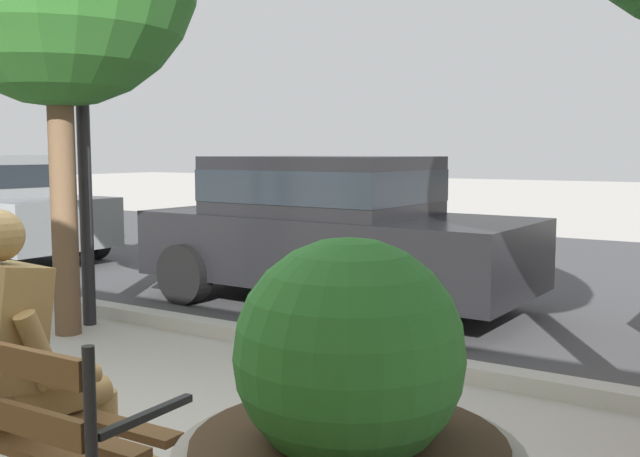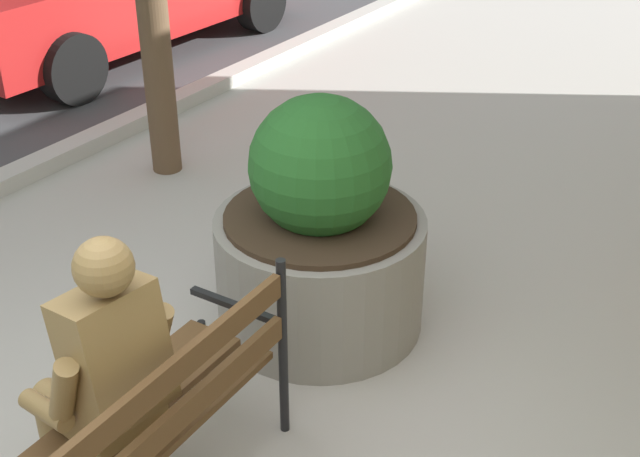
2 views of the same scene
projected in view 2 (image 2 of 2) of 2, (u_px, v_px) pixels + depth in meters
The scene contains 3 objects.
park_bench at pixel (118, 444), 3.25m from camera, with size 1.82×0.59×0.95m.
bronze_statue_seated at pixel (101, 379), 3.39m from camera, with size 0.70×0.78×1.37m.
concrete_planter at pixel (320, 238), 4.59m from camera, with size 1.14×1.14×1.34m.
Camera 2 is at (-1.49, -2.10, 2.87)m, focal length 48.21 mm.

